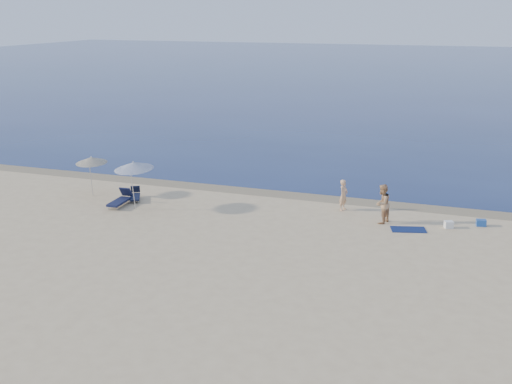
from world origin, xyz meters
TOP-DOWN VIEW (x-y plane):
  - sea at (0.00, 100.00)m, footprint 240.00×160.00m
  - wet_sand_strip at (0.00, 19.40)m, footprint 240.00×1.60m
  - person_left at (1.72, 17.63)m, footprint 0.53×0.67m
  - person_right at (3.88, 16.19)m, footprint 0.99×1.11m
  - beach_towel at (5.25, 15.59)m, footprint 1.77×1.28m
  - white_bag at (7.00, 16.49)m, footprint 0.48×0.45m
  - blue_cooler at (8.44, 17.30)m, footprint 0.49×0.39m
  - umbrella_near at (-8.44, 14.29)m, footprint 2.64×2.65m
  - umbrella_far at (-11.91, 15.73)m, footprint 1.77×1.79m
  - lounger_left at (-9.27, 15.68)m, footprint 1.13×1.57m
  - lounger_right at (-9.49, 14.51)m, footprint 0.73×1.90m

SIDE VIEW (x-z plane):
  - wet_sand_strip at x=0.00m, z-range 0.00..0.00m
  - sea at x=0.00m, z-range 0.00..0.01m
  - beach_towel at x=5.25m, z-range 0.00..0.03m
  - blue_cooler at x=8.44m, z-range 0.00..0.32m
  - white_bag at x=7.00m, z-range 0.00..0.33m
  - lounger_left at x=-9.27m, z-range -0.09..0.58m
  - lounger_right at x=-9.49m, z-range -0.11..0.71m
  - person_left at x=1.72m, z-range 0.00..1.60m
  - person_right at x=3.88m, z-range 0.00..1.92m
  - umbrella_far at x=-11.91m, z-range 0.86..3.13m
  - umbrella_near at x=-8.44m, z-range 0.98..3.58m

